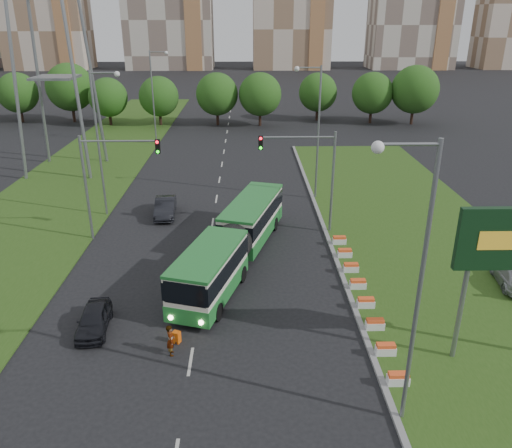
{
  "coord_description": "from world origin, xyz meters",
  "views": [
    {
      "loc": [
        -0.17,
        -26.21,
        15.66
      ],
      "look_at": [
        0.47,
        5.44,
        2.6
      ],
      "focal_mm": 35.0,
      "sensor_mm": 36.0,
      "label": 1
    }
  ],
  "objects_px": {
    "car_left_near": "(94,319)",
    "car_median": "(512,276)",
    "articulated_bus": "(232,240)",
    "car_left_far": "(165,207)",
    "pedestrian": "(171,340)",
    "shopping_trolley": "(176,337)",
    "traffic_mast_left": "(106,172)",
    "traffic_mast_median": "(312,167)"
  },
  "relations": [
    {
      "from": "traffic_mast_median",
      "to": "pedestrian",
      "type": "distance_m",
      "value": 18.29
    },
    {
      "from": "car_median",
      "to": "pedestrian",
      "type": "height_order",
      "value": "pedestrian"
    },
    {
      "from": "traffic_mast_left",
      "to": "car_median",
      "type": "distance_m",
      "value": 28.32
    },
    {
      "from": "articulated_bus",
      "to": "shopping_trolley",
      "type": "bearing_deg",
      "value": -89.44
    },
    {
      "from": "articulated_bus",
      "to": "pedestrian",
      "type": "relative_size",
      "value": 10.07
    },
    {
      "from": "car_left_near",
      "to": "car_left_far",
      "type": "relative_size",
      "value": 0.83
    },
    {
      "from": "articulated_bus",
      "to": "traffic_mast_median",
      "type": "bearing_deg",
      "value": 58.57
    },
    {
      "from": "car_left_near",
      "to": "car_median",
      "type": "bearing_deg",
      "value": 4.69
    },
    {
      "from": "car_left_far",
      "to": "pedestrian",
      "type": "bearing_deg",
      "value": -85.04
    },
    {
      "from": "traffic_mast_median",
      "to": "articulated_bus",
      "type": "relative_size",
      "value": 0.47
    },
    {
      "from": "car_median",
      "to": "articulated_bus",
      "type": "bearing_deg",
      "value": -2.66
    },
    {
      "from": "car_left_far",
      "to": "pedestrian",
      "type": "relative_size",
      "value": 2.76
    },
    {
      "from": "traffic_mast_left",
      "to": "car_left_near",
      "type": "bearing_deg",
      "value": -81.07
    },
    {
      "from": "pedestrian",
      "to": "car_left_far",
      "type": "bearing_deg",
      "value": 0.94
    },
    {
      "from": "traffic_mast_median",
      "to": "car_left_near",
      "type": "bearing_deg",
      "value": -135.18
    },
    {
      "from": "traffic_mast_left",
      "to": "car_median",
      "type": "height_order",
      "value": "traffic_mast_left"
    },
    {
      "from": "car_left_far",
      "to": "pedestrian",
      "type": "distance_m",
      "value": 19.45
    },
    {
      "from": "traffic_mast_left",
      "to": "car_median",
      "type": "bearing_deg",
      "value": -16.61
    },
    {
      "from": "car_left_near",
      "to": "pedestrian",
      "type": "height_order",
      "value": "pedestrian"
    },
    {
      "from": "traffic_mast_median",
      "to": "car_left_far",
      "type": "distance_m",
      "value": 13.31
    },
    {
      "from": "car_median",
      "to": "shopping_trolley",
      "type": "height_order",
      "value": "car_median"
    },
    {
      "from": "shopping_trolley",
      "to": "pedestrian",
      "type": "bearing_deg",
      "value": -73.83
    },
    {
      "from": "car_left_near",
      "to": "shopping_trolley",
      "type": "xyz_separation_m",
      "value": [
        4.59,
        -1.24,
        -0.34
      ]
    },
    {
      "from": "articulated_bus",
      "to": "car_median",
      "type": "xyz_separation_m",
      "value": [
        17.61,
        -3.67,
        -0.94
      ]
    },
    {
      "from": "traffic_mast_median",
      "to": "shopping_trolley",
      "type": "bearing_deg",
      "value": -121.0
    },
    {
      "from": "traffic_mast_left",
      "to": "shopping_trolley",
      "type": "xyz_separation_m",
      "value": [
        6.5,
        -13.41,
        -5.03
      ]
    },
    {
      "from": "car_left_near",
      "to": "pedestrian",
      "type": "distance_m",
      "value": 4.99
    },
    {
      "from": "articulated_bus",
      "to": "car_median",
      "type": "relative_size",
      "value": 3.95
    },
    {
      "from": "traffic_mast_left",
      "to": "pedestrian",
      "type": "height_order",
      "value": "traffic_mast_left"
    },
    {
      "from": "car_median",
      "to": "pedestrian",
      "type": "xyz_separation_m",
      "value": [
        -20.42,
        -6.4,
        0.07
      ]
    },
    {
      "from": "articulated_bus",
      "to": "car_left_far",
      "type": "xyz_separation_m",
      "value": [
        -5.92,
        9.12,
        -0.95
      ]
    },
    {
      "from": "traffic_mast_left",
      "to": "articulated_bus",
      "type": "distance_m",
      "value": 10.77
    },
    {
      "from": "traffic_mast_left",
      "to": "articulated_bus",
      "type": "bearing_deg",
      "value": -25.2
    },
    {
      "from": "car_left_far",
      "to": "traffic_mast_median",
      "type": "bearing_deg",
      "value": -21.98
    },
    {
      "from": "articulated_bus",
      "to": "traffic_mast_left",
      "type": "bearing_deg",
      "value": 171.75
    },
    {
      "from": "traffic_mast_median",
      "to": "shopping_trolley",
      "type": "distance_m",
      "value": 17.54
    },
    {
      "from": "car_left_near",
      "to": "shopping_trolley",
      "type": "relative_size",
      "value": 5.97
    },
    {
      "from": "car_left_near",
      "to": "shopping_trolley",
      "type": "height_order",
      "value": "car_left_near"
    },
    {
      "from": "traffic_mast_median",
      "to": "car_median",
      "type": "relative_size",
      "value": 1.86
    },
    {
      "from": "car_left_far",
      "to": "shopping_trolley",
      "type": "distance_m",
      "value": 18.51
    },
    {
      "from": "pedestrian",
      "to": "shopping_trolley",
      "type": "relative_size",
      "value": 2.62
    },
    {
      "from": "traffic_mast_median",
      "to": "pedestrian",
      "type": "relative_size",
      "value": 4.73
    }
  ]
}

